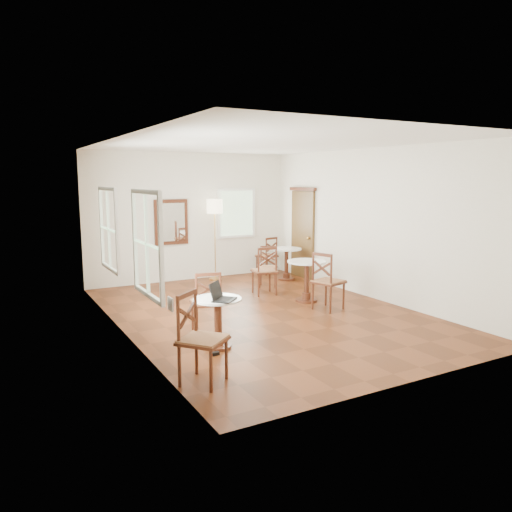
{
  "coord_description": "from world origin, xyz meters",
  "views": [
    {
      "loc": [
        -4.3,
        -7.47,
        2.39
      ],
      "look_at": [
        0.0,
        0.3,
        1.0
      ],
      "focal_mm": 34.6,
      "sensor_mm": 36.0,
      "label": 1
    }
  ],
  "objects_px": {
    "chair_mid_b": "(327,281)",
    "water_glass": "(214,294)",
    "chair_mid_a": "(265,271)",
    "floor_lamp": "(215,212)",
    "chair_back_a": "(267,256)",
    "navy_mug": "(219,294)",
    "laptop": "(221,296)",
    "cafe_table_back": "(286,260)",
    "cafe_table_mid": "(307,276)",
    "power_adapter": "(215,354)",
    "chair_near_a": "(206,302)",
    "cafe_table_near": "(218,317)",
    "chair_back_b": "(268,267)",
    "chair_near_b": "(201,339)",
    "mouse": "(217,297)"
  },
  "relations": [
    {
      "from": "cafe_table_mid",
      "to": "floor_lamp",
      "type": "relative_size",
      "value": 0.42
    },
    {
      "from": "floor_lamp",
      "to": "laptop",
      "type": "relative_size",
      "value": 4.23
    },
    {
      "from": "cafe_table_back",
      "to": "chair_back_a",
      "type": "relative_size",
      "value": 0.8
    },
    {
      "from": "chair_near_b",
      "to": "chair_back_b",
      "type": "xyz_separation_m",
      "value": [
        3.36,
        4.17,
        -0.09
      ]
    },
    {
      "from": "chair_mid_b",
      "to": "floor_lamp",
      "type": "xyz_separation_m",
      "value": [
        -0.67,
        3.51,
        1.09
      ]
    },
    {
      "from": "chair_near_b",
      "to": "chair_back_a",
      "type": "xyz_separation_m",
      "value": [
        4.1,
        5.47,
        -0.07
      ]
    },
    {
      "from": "chair_mid_b",
      "to": "water_glass",
      "type": "relative_size",
      "value": 10.79
    },
    {
      "from": "floor_lamp",
      "to": "laptop",
      "type": "height_order",
      "value": "floor_lamp"
    },
    {
      "from": "chair_mid_b",
      "to": "floor_lamp",
      "type": "bearing_deg",
      "value": -5.49
    },
    {
      "from": "chair_near_a",
      "to": "chair_mid_a",
      "type": "relative_size",
      "value": 0.97
    },
    {
      "from": "cafe_table_back",
      "to": "chair_mid_b",
      "type": "bearing_deg",
      "value": -107.01
    },
    {
      "from": "chair_near_a",
      "to": "navy_mug",
      "type": "relative_size",
      "value": 9.19
    },
    {
      "from": "chair_mid_a",
      "to": "power_adapter",
      "type": "bearing_deg",
      "value": 59.84
    },
    {
      "from": "navy_mug",
      "to": "chair_back_a",
      "type": "bearing_deg",
      "value": 52.48
    },
    {
      "from": "chair_back_a",
      "to": "water_glass",
      "type": "bearing_deg",
      "value": 39.88
    },
    {
      "from": "cafe_table_near",
      "to": "chair_mid_b",
      "type": "relative_size",
      "value": 0.67
    },
    {
      "from": "floor_lamp",
      "to": "water_glass",
      "type": "height_order",
      "value": "floor_lamp"
    },
    {
      "from": "cafe_table_back",
      "to": "chair_mid_b",
      "type": "xyz_separation_m",
      "value": [
        -0.82,
        -2.69,
        0.07
      ]
    },
    {
      "from": "cafe_table_near",
      "to": "laptop",
      "type": "xyz_separation_m",
      "value": [
        -0.01,
        -0.13,
        0.34
      ]
    },
    {
      "from": "chair_near_a",
      "to": "chair_back_a",
      "type": "bearing_deg",
      "value": -120.12
    },
    {
      "from": "chair_back_a",
      "to": "navy_mug",
      "type": "xyz_separation_m",
      "value": [
        -3.38,
        -4.4,
        0.3
      ]
    },
    {
      "from": "power_adapter",
      "to": "chair_mid_b",
      "type": "bearing_deg",
      "value": 22.84
    },
    {
      "from": "cafe_table_back",
      "to": "navy_mug",
      "type": "bearing_deg",
      "value": -133.84
    },
    {
      "from": "cafe_table_near",
      "to": "laptop",
      "type": "height_order",
      "value": "laptop"
    },
    {
      "from": "chair_mid_a",
      "to": "floor_lamp",
      "type": "xyz_separation_m",
      "value": [
        -0.27,
        1.9,
        1.12
      ]
    },
    {
      "from": "cafe_table_back",
      "to": "chair_back_b",
      "type": "bearing_deg",
      "value": -149.76
    },
    {
      "from": "cafe_table_back",
      "to": "cafe_table_mid",
      "type": "bearing_deg",
      "value": -111.74
    },
    {
      "from": "floor_lamp",
      "to": "chair_near_b",
      "type": "bearing_deg",
      "value": -115.93
    },
    {
      "from": "navy_mug",
      "to": "mouse",
      "type": "bearing_deg",
      "value": -131.83
    },
    {
      "from": "chair_near_b",
      "to": "navy_mug",
      "type": "distance_m",
      "value": 1.31
    },
    {
      "from": "laptop",
      "to": "cafe_table_near",
      "type": "bearing_deg",
      "value": 43.97
    },
    {
      "from": "chair_mid_a",
      "to": "chair_mid_b",
      "type": "relative_size",
      "value": 0.94
    },
    {
      "from": "chair_near_a",
      "to": "floor_lamp",
      "type": "bearing_deg",
      "value": -105.0
    },
    {
      "from": "navy_mug",
      "to": "water_glass",
      "type": "bearing_deg",
      "value": 143.64
    },
    {
      "from": "chair_near_b",
      "to": "chair_mid_a",
      "type": "xyz_separation_m",
      "value": [
        2.91,
        3.54,
        -0.03
      ]
    },
    {
      "from": "chair_mid_a",
      "to": "floor_lamp",
      "type": "height_order",
      "value": "floor_lamp"
    },
    {
      "from": "chair_back_b",
      "to": "water_glass",
      "type": "xyz_separation_m",
      "value": [
        -2.69,
        -3.06,
        0.33
      ]
    },
    {
      "from": "chair_mid_b",
      "to": "laptop",
      "type": "bearing_deg",
      "value": 95.28
    },
    {
      "from": "floor_lamp",
      "to": "power_adapter",
      "type": "bearing_deg",
      "value": -114.42
    },
    {
      "from": "chair_back_b",
      "to": "cafe_table_near",
      "type": "bearing_deg",
      "value": -96.01
    },
    {
      "from": "cafe_table_near",
      "to": "chair_near_a",
      "type": "distance_m",
      "value": 0.73
    },
    {
      "from": "cafe_table_back",
      "to": "floor_lamp",
      "type": "distance_m",
      "value": 2.06
    },
    {
      "from": "chair_near_b",
      "to": "power_adapter",
      "type": "xyz_separation_m",
      "value": [
        0.51,
        0.75,
        -0.52
      ]
    },
    {
      "from": "cafe_table_back",
      "to": "chair_mid_a",
      "type": "bearing_deg",
      "value": -138.52
    },
    {
      "from": "cafe_table_mid",
      "to": "power_adapter",
      "type": "relative_size",
      "value": 7.09
    },
    {
      "from": "chair_mid_a",
      "to": "chair_back_b",
      "type": "xyz_separation_m",
      "value": [
        0.45,
        0.63,
        -0.06
      ]
    },
    {
      "from": "cafe_table_mid",
      "to": "cafe_table_back",
      "type": "bearing_deg",
      "value": 68.26
    },
    {
      "from": "cafe_table_mid",
      "to": "chair_mid_a",
      "type": "bearing_deg",
      "value": 116.1
    },
    {
      "from": "cafe_table_near",
      "to": "chair_mid_a",
      "type": "distance_m",
      "value": 3.36
    },
    {
      "from": "cafe_table_mid",
      "to": "mouse",
      "type": "bearing_deg",
      "value": -148.66
    }
  ]
}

